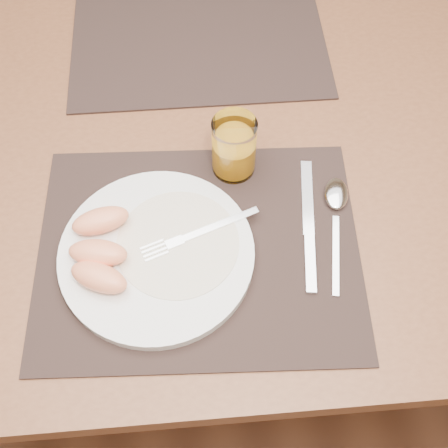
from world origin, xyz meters
TOP-DOWN VIEW (x-y plane):
  - ground at (0.00, 0.00)m, footprint 5.00×5.00m
  - table at (0.00, 0.00)m, footprint 1.40×0.90m
  - placemat_near at (-0.02, -0.22)m, footprint 0.47×0.37m
  - placemat_far at (0.00, 0.22)m, footprint 0.45×0.35m
  - plate at (-0.08, -0.23)m, footprint 0.27×0.27m
  - plate_dressing at (-0.05, -0.22)m, footprint 0.17×0.17m
  - fork at (-0.03, -0.21)m, footprint 0.17×0.08m
  - knife at (0.14, -0.21)m, footprint 0.04×0.22m
  - spoon at (0.18, -0.16)m, footprint 0.06×0.19m
  - juice_glass at (0.04, -0.08)m, footprint 0.07×0.07m
  - grapefruit_wedges at (-0.15, -0.23)m, footprint 0.09×0.15m

SIDE VIEW (x-z plane):
  - ground at x=0.00m, z-range 0.00..0.00m
  - table at x=0.00m, z-range 0.29..1.04m
  - placemat_near at x=-0.02m, z-range 0.75..0.75m
  - placemat_far at x=0.00m, z-range 0.75..0.75m
  - knife at x=0.14m, z-range 0.75..0.76m
  - spoon at x=0.18m, z-range 0.75..0.77m
  - plate at x=-0.08m, z-range 0.75..0.77m
  - plate_dressing at x=-0.05m, z-range 0.77..0.77m
  - fork at x=-0.03m, z-range 0.77..0.77m
  - grapefruit_wedges at x=-0.15m, z-range 0.77..0.80m
  - juice_glass at x=0.04m, z-range 0.75..0.85m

